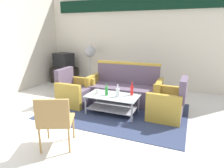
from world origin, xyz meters
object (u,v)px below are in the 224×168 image
bottle_red (132,90)px  wicker_chair (55,119)px  tv_stand (65,75)px  pedestal_fan (90,54)px  armchair_right (168,104)px  television (64,60)px  bottle_green (107,91)px  bottle_clear (118,92)px  armchair_left (75,93)px  couch (125,90)px  coffee_table (112,102)px  cup (97,92)px

bottle_red → wicker_chair: wicker_chair is taller
tv_stand → pedestal_fan: bearing=2.9°
armchair_right → tv_stand: 3.98m
television → pedestal_fan: pedestal_fan is taller
bottle_green → bottle_clear: bearing=-2.7°
wicker_chair → bottle_red: bearing=44.6°
armchair_left → bottle_clear: size_ratio=3.21×
bottle_red → pedestal_fan: (-1.90, 1.72, 0.49)m
couch → tv_stand: couch is taller
armchair_left → coffee_table: armchair_left is taller
armchair_left → bottle_green: bearing=77.7°
coffee_table → armchair_left: bearing=169.7°
bottle_green → wicker_chair: 1.52m
bottle_red → wicker_chair: 1.84m
armchair_left → tv_stand: size_ratio=1.06×
coffee_table → cup: 0.40m
couch → coffee_table: (-0.01, -0.78, -0.04)m
cup → tv_stand: 2.87m
coffee_table → tv_stand: bearing=143.8°
bottle_red → tv_stand: bearing=150.0°
television → bottle_green: bearing=154.2°
armchair_left → bottle_green: 0.99m
armchair_right → bottle_clear: size_ratio=3.21×
cup → pedestal_fan: (-1.19, 1.92, 0.55)m
bottle_clear → bottle_red: (0.24, 0.22, 0.01)m
couch → coffee_table: size_ratio=1.66×
armchair_right → bottle_red: bearing=95.3°
coffee_table → tv_stand: size_ratio=1.38×
armchair_right → bottle_green: 1.29m
coffee_table → bottle_clear: (0.13, -0.04, 0.24)m
armchair_left → armchair_right: bearing=91.9°
armchair_right → television: 4.01m
coffee_table → wicker_chair: bearing=-100.6°
couch → armchair_left: size_ratio=2.15×
bottle_red → cup: bottle_red is taller
bottle_green → armchair_right: bearing=11.8°
bottle_green → pedestal_fan: size_ratio=0.20×
couch → armchair_left: (-1.07, -0.58, -0.03)m
armchair_right → bottle_red: 0.78m
armchair_right → tv_stand: size_ratio=1.06×
bottle_clear → cup: (-0.48, 0.02, -0.05)m
armchair_left → pedestal_fan: 1.91m
armchair_left → bottle_clear: armchair_left is taller
armchair_right → bottle_clear: (-0.99, -0.27, 0.22)m
tv_stand → bottle_green: bearing=-38.0°
bottle_green → television: (-2.40, 1.87, 0.25)m
armchair_right → bottle_clear: bearing=106.6°
tv_stand → pedestal_fan: (0.99, 0.05, 0.75)m
television → coffee_table: bearing=156.0°
television → cup: bearing=151.6°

